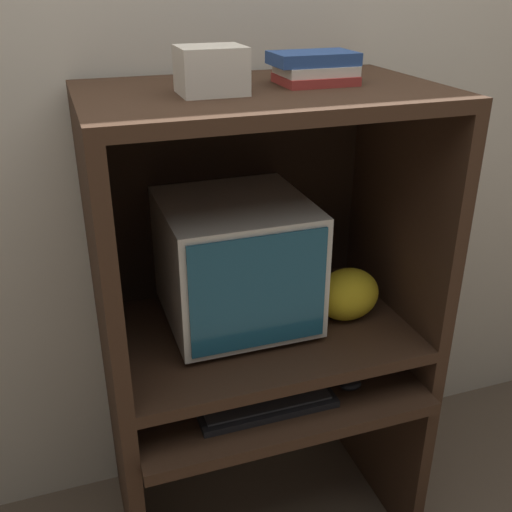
{
  "coord_description": "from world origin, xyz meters",
  "views": [
    {
      "loc": [
        -0.51,
        -1.15,
        1.72
      ],
      "look_at": [
        -0.02,
        0.29,
        1.0
      ],
      "focal_mm": 42.0,
      "sensor_mm": 36.0,
      "label": 1
    }
  ],
  "objects": [
    {
      "name": "keyboard",
      "position": [
        -0.05,
        0.12,
        0.64
      ],
      "size": [
        0.39,
        0.17,
        0.03
      ],
      "color": "black",
      "rests_on": "desk_base"
    },
    {
      "name": "snack_bag",
      "position": [
        0.26,
        0.25,
        0.85
      ],
      "size": [
        0.2,
        0.15,
        0.16
      ],
      "color": "gold",
      "rests_on": "desk_monitor_shelf"
    },
    {
      "name": "hutch_upper",
      "position": [
        0.0,
        0.33,
        1.22
      ],
      "size": [
        0.92,
        0.58,
        0.69
      ],
      "color": "#382316",
      "rests_on": "desk_monitor_shelf"
    },
    {
      "name": "book_stack",
      "position": [
        0.15,
        0.31,
        1.5
      ],
      "size": [
        0.21,
        0.15,
        0.08
      ],
      "color": "maroon",
      "rests_on": "hutch_upper"
    },
    {
      "name": "storage_box",
      "position": [
        -0.14,
        0.26,
        1.52
      ],
      "size": [
        0.15,
        0.13,
        0.11
      ],
      "color": "beige",
      "rests_on": "hutch_upper"
    },
    {
      "name": "mouse",
      "position": [
        0.21,
        0.1,
        0.64
      ],
      "size": [
        0.07,
        0.04,
        0.03
      ],
      "color": "black",
      "rests_on": "desk_base"
    },
    {
      "name": "crt_monitor",
      "position": [
        -0.06,
        0.35,
        0.96
      ],
      "size": [
        0.41,
        0.42,
        0.38
      ],
      "color": "beige",
      "rests_on": "desk_monitor_shelf"
    },
    {
      "name": "desk_base",
      "position": [
        0.0,
        0.25,
        0.39
      ],
      "size": [
        0.92,
        0.63,
        0.62
      ],
      "color": "#382316",
      "rests_on": "ground_plane"
    },
    {
      "name": "wall_back",
      "position": [
        0.0,
        0.64,
        1.3
      ],
      "size": [
        6.0,
        0.06,
        2.6
      ],
      "color": "beige",
      "rests_on": "ground_plane"
    },
    {
      "name": "desk_monitor_shelf",
      "position": [
        0.0,
        0.29,
        0.73
      ],
      "size": [
        0.92,
        0.58,
        0.14
      ],
      "color": "#382316",
      "rests_on": "desk_base"
    }
  ]
}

